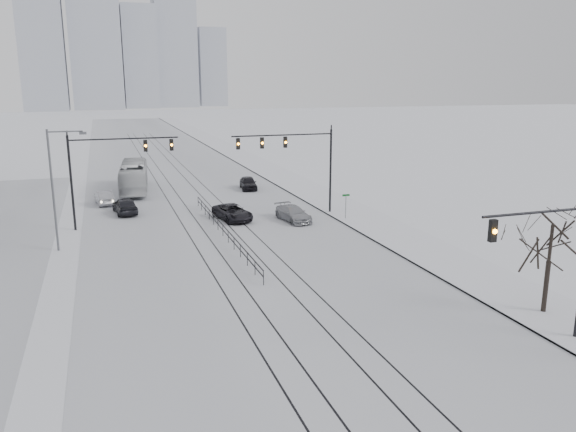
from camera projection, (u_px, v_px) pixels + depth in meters
The scene contains 18 objects.
road at pixel (175, 178), 73.45m from camera, with size 22.00×260.00×0.02m, color silver.
sidewalk_east at pixel (274, 173), 77.59m from camera, with size 5.00×260.00×0.16m, color silver.
curb at pixel (257, 174), 76.84m from camera, with size 0.10×260.00×0.12m, color gray.
tram_rails at pixel (202, 210), 54.99m from camera, with size 5.30×180.00×0.01m.
skyline at pixel (124, 42), 265.02m from camera, with size 96.00×48.00×72.00m.
traffic_mast_near at pixel (559, 253), 25.88m from camera, with size 6.10×0.37×7.00m.
traffic_mast_ne at pixel (297, 155), 51.55m from camera, with size 9.60×0.37×8.00m.
traffic_mast_nw at pixel (107, 163), 47.39m from camera, with size 9.10×0.37×8.00m.
street_light_west at pixel (56, 182), 40.81m from camera, with size 2.73×0.25×9.00m.
bare_tree at pixel (552, 234), 29.41m from camera, with size 4.40×4.40×6.10m.
median_fence at pixel (223, 230), 45.65m from camera, with size 0.06×24.00×1.00m.
street_sign at pixel (346, 203), 50.87m from camera, with size 0.70×0.06×2.40m.
sedan_sb_inner at pixel (125, 206), 53.46m from camera, with size 1.87×4.65×1.58m, color black.
sedan_sb_outer at pixel (104, 198), 57.57m from camera, with size 1.47×4.21×1.39m, color #9C9CA3.
sedan_nb_front at pixel (233, 213), 51.02m from camera, with size 2.33×5.06×1.41m, color black.
sedan_nb_right at pixel (293, 214), 50.64m from camera, with size 1.91×4.69×1.36m, color #9A9CA1.
sedan_nb_far at pixel (248, 183), 65.73m from camera, with size 1.76×4.37×1.49m, color black.
box_truck at pixel (134, 177), 64.27m from camera, with size 2.82×12.05×3.36m, color silver.
Camera 1 is at (-8.92, -13.55, 12.23)m, focal length 35.00 mm.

